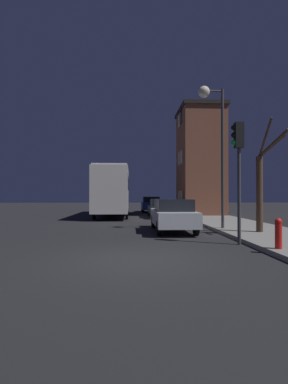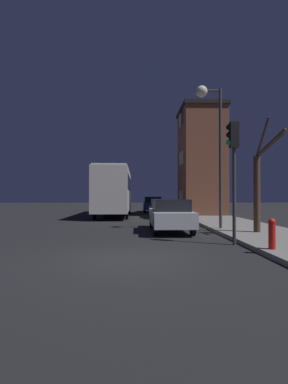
{
  "view_description": "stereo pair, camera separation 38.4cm",
  "coord_description": "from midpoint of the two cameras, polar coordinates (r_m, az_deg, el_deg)",
  "views": [
    {
      "loc": [
        -0.13,
        -8.14,
        1.74
      ],
      "look_at": [
        0.81,
        12.72,
        1.95
      ],
      "focal_mm": 28.0,
      "sensor_mm": 36.0,
      "label": 1
    },
    {
      "loc": [
        0.26,
        -8.16,
        1.74
      ],
      "look_at": [
        0.81,
        12.72,
        1.95
      ],
      "focal_mm": 28.0,
      "sensor_mm": 36.0,
      "label": 2
    }
  ],
  "objects": [
    {
      "name": "bare_tree",
      "position": [
        13.77,
        21.87,
        1.63
      ],
      "size": [
        1.23,
        1.27,
        4.78
      ],
      "color": "#473323",
      "rests_on": "sidewalk"
    },
    {
      "name": "car_far_lane",
      "position": [
        30.63,
        1.99,
        -2.33
      ],
      "size": [
        1.85,
        4.12,
        1.58
      ],
      "color": "navy",
      "rests_on": "ground"
    },
    {
      "name": "brick_building",
      "position": [
        26.01,
        11.25,
        5.87
      ],
      "size": [
        3.61,
        4.94,
        8.97
      ],
      "color": "brown",
      "rests_on": "sidewalk"
    },
    {
      "name": "car_mid_lane",
      "position": [
        23.35,
        3.9,
        -3.0
      ],
      "size": [
        1.87,
        4.45,
        1.42
      ],
      "color": "black",
      "rests_on": "ground"
    },
    {
      "name": "fire_hydrant",
      "position": [
        9.69,
        24.25,
        -7.12
      ],
      "size": [
        0.21,
        0.21,
        0.91
      ],
      "color": "red",
      "rests_on": "sidewalk"
    },
    {
      "name": "streetlamp",
      "position": [
        15.13,
        13.15,
        13.3
      ],
      "size": [
        1.25,
        0.56,
        6.84
      ],
      "color": "#38383A",
      "rests_on": "sidewalk"
    },
    {
      "name": "car_near_lane",
      "position": [
        14.42,
        5.76,
        -4.26
      ],
      "size": [
        1.79,
        4.77,
        1.55
      ],
      "color": "#B7BABF",
      "rests_on": "ground"
    },
    {
      "name": "ground_plane",
      "position": [
        8.33,
        -1.96,
        -12.64
      ],
      "size": [
        120.0,
        120.0,
        0.0
      ],
      "primitive_type": "plane",
      "color": "black"
    },
    {
      "name": "traffic_light",
      "position": [
        11.03,
        17.59,
        6.44
      ],
      "size": [
        0.43,
        0.24,
        4.3
      ],
      "color": "#38383A",
      "rests_on": "ground"
    },
    {
      "name": "bus",
      "position": [
        25.21,
        -5.21,
        0.66
      ],
      "size": [
        2.52,
        11.14,
        3.87
      ],
      "color": "beige",
      "rests_on": "ground"
    }
  ]
}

